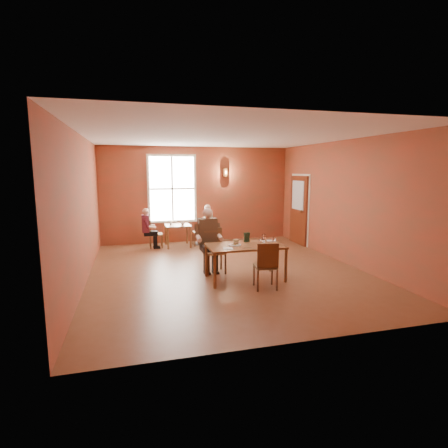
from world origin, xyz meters
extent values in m
cube|color=brown|center=(0.00, 0.00, 0.00)|extent=(6.00, 7.00, 0.01)
cube|color=brown|center=(0.00, 3.50, 1.50)|extent=(6.00, 0.04, 3.00)
cube|color=brown|center=(0.00, -3.50, 1.50)|extent=(6.00, 0.04, 3.00)
cube|color=brown|center=(-3.00, 0.00, 1.50)|extent=(0.04, 7.00, 3.00)
cube|color=brown|center=(3.00, 0.00, 1.50)|extent=(0.04, 7.00, 3.00)
cube|color=white|center=(0.00, 0.00, 3.00)|extent=(6.00, 7.00, 0.04)
cube|color=white|center=(-0.80, 3.45, 1.70)|extent=(1.36, 0.10, 1.96)
cube|color=maroon|center=(2.94, 2.30, 1.05)|extent=(0.12, 1.04, 2.10)
cylinder|color=brown|center=(0.90, 3.40, 2.20)|extent=(0.16, 0.16, 0.28)
cylinder|color=white|center=(-0.01, -0.69, 0.75)|extent=(0.36, 0.36, 0.03)
cube|color=tan|center=(0.03, -0.67, 0.79)|extent=(0.09, 0.08, 0.11)
cube|color=#1A351F|center=(0.34, -0.43, 0.84)|extent=(0.14, 0.10, 0.21)
cube|color=silver|center=(0.16, -0.99, 0.74)|extent=(0.22, 0.07, 0.00)
cube|color=white|center=(-0.23, -0.95, 0.74)|extent=(0.22, 0.22, 0.01)
cylinder|color=white|center=(0.88, -0.47, 0.74)|extent=(0.18, 0.18, 0.01)
cube|color=black|center=(0.76, -0.99, 0.74)|extent=(0.15, 0.09, 0.02)
imported|color=silver|center=(-0.59, 2.79, 0.70)|extent=(0.12, 0.12, 0.09)
imported|color=beige|center=(-0.93, 2.94, 0.69)|extent=(0.09, 0.09, 0.08)
camera|label=1|loc=(-2.05, -7.47, 2.29)|focal=28.00mm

